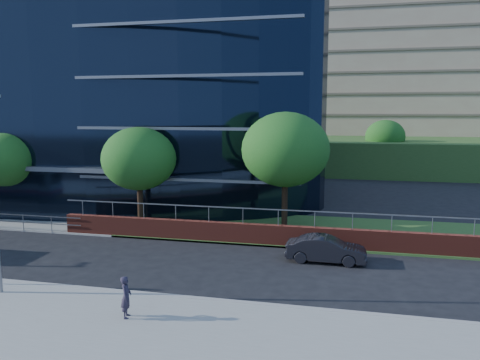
% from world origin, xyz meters
% --- Properties ---
extents(grass_verge, '(36.00, 8.00, 0.12)m').
position_xyz_m(grass_verge, '(24.00, 11.00, 0.06)').
color(grass_verge, '#2D511E').
rests_on(grass_verge, ground).
extents(glass_office, '(44.00, 23.10, 16.00)m').
position_xyz_m(glass_office, '(-4.00, 20.85, 8.00)').
color(glass_office, black).
rests_on(glass_office, ground).
extents(retaining_wall, '(34.00, 0.40, 2.11)m').
position_xyz_m(retaining_wall, '(20.00, 7.30, 0.61)').
color(retaining_wall, maroon).
rests_on(retaining_wall, ground).
extents(apartment_block, '(60.00, 42.00, 30.00)m').
position_xyz_m(apartment_block, '(32.00, 57.21, 11.11)').
color(apartment_block, '#2D511E').
rests_on(apartment_block, ground).
extents(tree_far_b, '(4.29, 4.29, 6.05)m').
position_xyz_m(tree_far_b, '(-3.00, 9.50, 4.21)').
color(tree_far_b, black).
rests_on(tree_far_b, ground).
extents(tree_far_c, '(4.62, 4.62, 6.51)m').
position_xyz_m(tree_far_c, '(7.00, 9.00, 4.54)').
color(tree_far_c, black).
rests_on(tree_far_c, ground).
extents(tree_far_d, '(5.28, 5.28, 7.44)m').
position_xyz_m(tree_far_d, '(16.00, 10.00, 5.19)').
color(tree_far_d, black).
rests_on(tree_far_d, ground).
extents(tree_dist_e, '(4.62, 4.62, 6.51)m').
position_xyz_m(tree_dist_e, '(24.00, 40.00, 4.54)').
color(tree_dist_e, black).
rests_on(tree_dist_e, ground).
extents(parked_car, '(3.98, 1.46, 1.30)m').
position_xyz_m(parked_car, '(18.72, 5.13, 0.65)').
color(parked_car, black).
rests_on(parked_car, ground).
extents(pedestrian, '(0.50, 0.63, 1.52)m').
position_xyz_m(pedestrian, '(12.07, -3.24, 0.91)').
color(pedestrian, '#262132').
rests_on(pedestrian, pavement_near).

